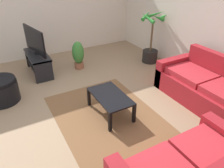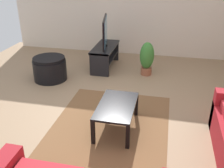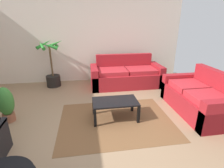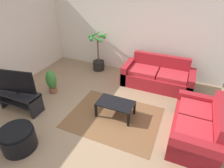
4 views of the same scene
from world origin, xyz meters
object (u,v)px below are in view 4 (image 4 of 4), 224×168
at_px(couch_loveseat, 196,127).
at_px(potted_palm, 98,57).
at_px(potted_plant_small, 51,81).
at_px(coffee_table, 115,104).
at_px(tv, 15,82).
at_px(tv_stand, 20,99).
at_px(ottoman, 18,139).
at_px(couch_main, 157,77).

xyz_separation_m(couch_loveseat, potted_palm, (-3.36, 2.08, 0.19)).
height_order(potted_palm, potted_plant_small, potted_palm).
relative_size(coffee_table, potted_plant_small, 1.24).
xyz_separation_m(tv, potted_plant_small, (0.22, 0.96, -0.46)).
bearing_deg(tv_stand, ottoman, -46.11).
bearing_deg(couch_loveseat, tv_stand, -169.71).
distance_m(couch_loveseat, potted_plant_small, 3.94).
distance_m(coffee_table, ottoman, 2.20).
height_order(tv_stand, potted_palm, potted_palm).
distance_m(couch_loveseat, tv_stand, 4.22).
bearing_deg(tv_stand, potted_palm, 74.34).
relative_size(tv_stand, ottoman, 1.64).
bearing_deg(ottoman, tv, 133.81).
bearing_deg(coffee_table, tv_stand, -162.28).
bearing_deg(potted_palm, couch_main, -7.25).
distance_m(couch_main, potted_palm, 2.20).
xyz_separation_m(potted_palm, potted_plant_small, (-0.57, -1.87, -0.11)).
distance_m(tv_stand, potted_palm, 2.95).
bearing_deg(couch_main, tv, -139.27).
distance_m(tv, potted_palm, 2.97).
relative_size(couch_loveseat, potted_palm, 1.22).
xyz_separation_m(couch_main, potted_plant_small, (-2.75, -1.60, 0.08)).
distance_m(tv_stand, coffee_table, 2.43).
distance_m(coffee_table, potted_plant_small, 2.11).
relative_size(couch_main, tv, 2.01).
bearing_deg(coffee_table, potted_plant_small, 173.94).
bearing_deg(couch_loveseat, couch_main, 123.28).
xyz_separation_m(coffee_table, potted_palm, (-1.52, 2.10, 0.15)).
distance_m(couch_loveseat, ottoman, 3.67).
bearing_deg(couch_main, potted_plant_small, -149.82).
bearing_deg(potted_plant_small, tv, -103.08).
distance_m(coffee_table, potted_palm, 2.60).
relative_size(tv, potted_plant_small, 1.45).
relative_size(potted_palm, potted_plant_small, 1.92).
bearing_deg(potted_palm, coffee_table, -54.03).
relative_size(coffee_table, potted_palm, 0.64).
xyz_separation_m(couch_main, couch_loveseat, (1.19, -1.81, -0.00)).
relative_size(couch_main, tv_stand, 1.91).
relative_size(couch_loveseat, potted_plant_small, 2.35).
bearing_deg(tv_stand, couch_loveseat, 10.29).
relative_size(tv_stand, tv, 1.06).
height_order(couch_loveseat, tv, tv).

